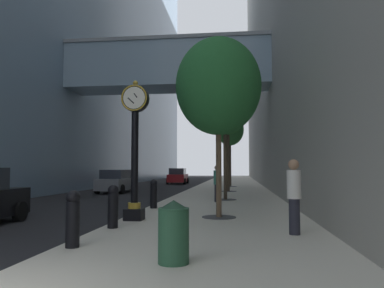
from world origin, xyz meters
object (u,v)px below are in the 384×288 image
pedestrian_by_clock (217,182)px  street_clock (135,143)px  pedestrian_walking (294,194)px  trash_bin (174,231)px  street_tree_mid_far (228,117)px  car_red_mid (178,176)px  car_grey_near (117,181)px  street_tree_far (230,130)px  bollard_second (113,205)px  bollard_nearest (73,217)px  street_tree_near (218,87)px  bollard_fourth (154,193)px  street_tree_mid_near (225,106)px

pedestrian_by_clock → street_clock: bearing=-109.1°
pedestrian_walking → trash_bin: bearing=-128.7°
street_clock → street_tree_mid_far: (2.55, 14.44, 2.72)m
street_tree_mid_far → pedestrian_walking: (1.95, -16.42, -4.13)m
trash_bin → pedestrian_walking: size_ratio=0.58×
car_red_mid → pedestrian_walking: bearing=-76.0°
car_grey_near → car_red_mid: bearing=82.5°
street_clock → street_tree_far: 21.50m
car_grey_near → trash_bin: bearing=-69.2°
bollard_second → trash_bin: bollard_second is taller
street_clock → pedestrian_walking: street_clock is taller
bollard_nearest → street_tree_far: 25.70m
bollard_second → street_tree_near: (2.70, 2.46, 3.67)m
pedestrian_by_clock → car_grey_near: pedestrian_by_clock is taller
bollard_fourth → street_tree_near: 5.18m
trash_bin → pedestrian_walking: 3.90m
pedestrian_by_clock → pedestrian_walking: bearing=-74.7°
street_tree_near → street_tree_mid_near: street_tree_mid_near is taller
street_tree_mid_near → car_red_mid: size_ratio=1.41×
bollard_second → bollard_fourth: bearing=90.0°
street_tree_far → pedestrian_by_clock: street_tree_far is taller
bollard_nearest → trash_bin: (2.23, -1.01, -0.06)m
street_clock → pedestrian_by_clock: bearing=70.9°
street_tree_near → car_red_mid: (-5.85, 28.42, -3.58)m
street_clock → street_tree_far: bearing=83.2°
bollard_fourth → street_tree_far: bearing=81.4°
bollard_second → pedestrian_walking: pedestrian_walking is taller
bollard_fourth → street_tree_mid_far: (2.70, 11.05, 4.49)m
bollard_fourth → street_tree_mid_far: bearing=76.3°
bollard_nearest → bollard_second: (0.00, 2.46, 0.00)m
bollard_nearest → street_tree_mid_far: size_ratio=0.18×
trash_bin → car_grey_near: (-7.35, 19.35, 0.10)m
bollard_nearest → street_tree_mid_near: (2.70, 11.68, 4.15)m
street_clock → pedestrian_walking: 5.11m
street_clock → trash_bin: bearing=-67.5°
bollard_nearest → pedestrian_walking: 5.08m
trash_bin → pedestrian_by_clock: pedestrian_by_clock is taller
pedestrian_walking → pedestrian_by_clock: size_ratio=1.04×
pedestrian_walking → car_red_mid: 32.29m
bollard_second → street_tree_mid_near: street_tree_mid_near is taller
street_tree_far → pedestrian_by_clock: (-0.34, -14.83, -3.95)m
pedestrian_walking → car_red_mid: size_ratio=0.41×
trash_bin → car_grey_near: car_grey_near is taller
car_grey_near → street_clock: bearing=-69.8°
bollard_second → pedestrian_walking: (4.65, -0.44, 0.37)m
street_tree_mid_near → street_tree_mid_far: size_ratio=0.97×
street_tree_mid_far → car_red_mid: (-5.85, 14.91, -4.41)m
bollard_second → street_tree_far: 23.29m
car_red_mid → pedestrian_by_clock: bearing=-76.5°
street_clock → street_tree_mid_near: bearing=71.7°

